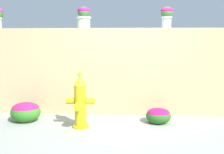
# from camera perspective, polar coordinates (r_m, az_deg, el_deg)

# --- Properties ---
(ground_plane) EXTENTS (24.00, 24.00, 0.00)m
(ground_plane) POSITION_cam_1_polar(r_m,az_deg,el_deg) (3.94, 2.17, -13.37)
(ground_plane) COLOR gray
(stone_wall) EXTENTS (5.53, 0.29, 1.67)m
(stone_wall) POSITION_cam_1_polar(r_m,az_deg,el_deg) (4.97, 2.54, 1.22)
(stone_wall) COLOR tan
(stone_wall) RESTS_ON ground
(potted_plant_1) EXTENTS (0.29, 0.29, 0.41)m
(potted_plant_1) POSITION_cam_1_polar(r_m,az_deg,el_deg) (5.04, -6.39, 13.41)
(potted_plant_1) COLOR beige
(potted_plant_1) RESTS_ON stone_wall
(potted_plant_2) EXTENTS (0.24, 0.24, 0.40)m
(potted_plant_2) POSITION_cam_1_polar(r_m,az_deg,el_deg) (5.03, 12.20, 13.51)
(potted_plant_2) COLOR silver
(potted_plant_2) RESTS_ON stone_wall
(fire_hydrant) EXTENTS (0.48, 0.39, 0.92)m
(fire_hydrant) POSITION_cam_1_polar(r_m,az_deg,el_deg) (4.26, -7.13, -5.77)
(fire_hydrant) COLOR gold
(fire_hydrant) RESTS_ON ground
(flower_bush_left) EXTENTS (0.43, 0.39, 0.27)m
(flower_bush_left) POSITION_cam_1_polar(r_m,az_deg,el_deg) (4.59, 10.37, -8.40)
(flower_bush_left) COLOR #295D1F
(flower_bush_left) RESTS_ON ground
(flower_bush_right) EXTENTS (0.53, 0.48, 0.36)m
(flower_bush_right) POSITION_cam_1_polar(r_m,az_deg,el_deg) (4.85, -18.84, -7.26)
(flower_bush_right) COLOR #2E7221
(flower_bush_right) RESTS_ON ground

